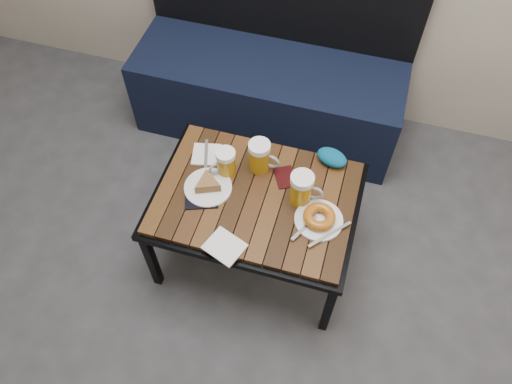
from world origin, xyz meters
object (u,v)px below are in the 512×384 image
(cafe_table, at_px, (256,202))
(plate_bagel, at_px, (319,218))
(plate_pie, at_px, (208,185))
(passport_burgundy, at_px, (285,177))
(beer_mug_left, at_px, (226,163))
(passport_navy, at_px, (202,199))
(bench, at_px, (269,87))
(knit_pouch, at_px, (332,157))
(beer_mug_right, at_px, (302,189))
(beer_mug_centre, at_px, (260,156))

(cafe_table, relative_size, plate_bagel, 3.65)
(plate_bagel, bearing_deg, plate_pie, 176.66)
(cafe_table, xyz_separation_m, passport_burgundy, (0.09, 0.12, 0.05))
(plate_pie, bearing_deg, plate_bagel, -3.34)
(beer_mug_left, height_order, passport_burgundy, beer_mug_left)
(beer_mug_left, relative_size, passport_navy, 0.98)
(bench, relative_size, passport_navy, 10.44)
(knit_pouch, bearing_deg, plate_pie, -148.66)
(bench, bearing_deg, plate_bagel, -63.44)
(cafe_table, height_order, beer_mug_right, beer_mug_right)
(beer_mug_left, height_order, knit_pouch, beer_mug_left)
(beer_mug_left, relative_size, knit_pouch, 0.97)
(beer_mug_left, xyz_separation_m, plate_pie, (-0.05, -0.10, -0.04))
(bench, height_order, plate_pie, bench)
(cafe_table, relative_size, passport_navy, 6.27)
(passport_burgundy, relative_size, knit_pouch, 0.82)
(beer_mug_centre, relative_size, passport_navy, 1.10)
(beer_mug_centre, bearing_deg, beer_mug_right, -24.70)
(beer_mug_left, relative_size, passport_burgundy, 1.18)
(beer_mug_centre, distance_m, plate_pie, 0.25)
(cafe_table, relative_size, beer_mug_left, 6.41)
(beer_mug_right, height_order, passport_burgundy, beer_mug_right)
(beer_mug_centre, xyz_separation_m, knit_pouch, (0.29, 0.11, -0.04))
(bench, height_order, beer_mug_centre, bench)
(plate_bagel, bearing_deg, beer_mug_centre, 146.75)
(plate_pie, relative_size, passport_burgundy, 1.78)
(beer_mug_centre, distance_m, passport_navy, 0.30)
(cafe_table, height_order, plate_pie, plate_pie)
(plate_bagel, xyz_separation_m, passport_burgundy, (-0.18, 0.17, -0.02))
(plate_bagel, bearing_deg, passport_burgundy, 136.38)
(beer_mug_centre, distance_m, plate_bagel, 0.36)
(plate_pie, xyz_separation_m, passport_burgundy, (0.29, 0.14, -0.02))
(passport_burgundy, bearing_deg, beer_mug_right, -73.60)
(beer_mug_right, bearing_deg, passport_navy, -166.18)
(passport_navy, bearing_deg, passport_burgundy, 104.14)
(cafe_table, distance_m, plate_pie, 0.21)
(beer_mug_right, xyz_separation_m, knit_pouch, (0.08, 0.22, -0.05))
(plate_pie, distance_m, knit_pouch, 0.54)
(beer_mug_right, bearing_deg, passport_burgundy, 132.04)
(bench, distance_m, passport_burgundy, 0.78)
(cafe_table, xyz_separation_m, beer_mug_right, (0.18, 0.04, 0.12))
(plate_pie, distance_m, passport_burgundy, 0.32)
(beer_mug_left, distance_m, beer_mug_centre, 0.14)
(knit_pouch, bearing_deg, beer_mug_left, -156.53)
(beer_mug_left, height_order, passport_navy, beer_mug_left)
(cafe_table, relative_size, plate_pie, 4.25)
(plate_pie, relative_size, knit_pouch, 1.47)
(cafe_table, relative_size, knit_pouch, 6.23)
(bench, relative_size, beer_mug_centre, 9.53)
(beer_mug_right, height_order, plate_pie, beer_mug_right)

